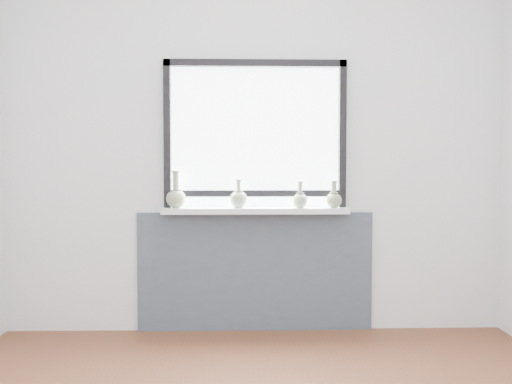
{
  "coord_description": "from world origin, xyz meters",
  "views": [
    {
      "loc": [
        -0.11,
        -2.32,
        1.2
      ],
      "look_at": [
        0.0,
        1.55,
        1.02
      ],
      "focal_mm": 40.0,
      "sensor_mm": 36.0,
      "label": 1
    }
  ],
  "objects_px": {
    "vase_b": "(239,198)",
    "vase_c": "(300,199)",
    "vase_d": "(334,199)",
    "windowsill": "(255,211)",
    "vase_a": "(176,197)"
  },
  "relations": [
    {
      "from": "vase_c",
      "to": "vase_d",
      "type": "distance_m",
      "value": 0.24
    },
    {
      "from": "vase_d",
      "to": "vase_c",
      "type": "bearing_deg",
      "value": 177.92
    },
    {
      "from": "vase_d",
      "to": "windowsill",
      "type": "bearing_deg",
      "value": 178.06
    },
    {
      "from": "windowsill",
      "to": "vase_b",
      "type": "distance_m",
      "value": 0.15
    },
    {
      "from": "vase_b",
      "to": "vase_a",
      "type": "bearing_deg",
      "value": -178.6
    },
    {
      "from": "vase_a",
      "to": "vase_b",
      "type": "xyz_separation_m",
      "value": [
        0.44,
        0.01,
        -0.01
      ]
    },
    {
      "from": "vase_a",
      "to": "vase_d",
      "type": "height_order",
      "value": "vase_a"
    },
    {
      "from": "windowsill",
      "to": "vase_b",
      "type": "height_order",
      "value": "vase_b"
    },
    {
      "from": "windowsill",
      "to": "vase_d",
      "type": "height_order",
      "value": "vase_d"
    },
    {
      "from": "windowsill",
      "to": "vase_b",
      "type": "xyz_separation_m",
      "value": [
        -0.12,
        0.01,
        0.09
      ]
    },
    {
      "from": "vase_b",
      "to": "vase_c",
      "type": "xyz_separation_m",
      "value": [
        0.44,
        -0.02,
        -0.01
      ]
    },
    {
      "from": "vase_b",
      "to": "windowsill",
      "type": "bearing_deg",
      "value": -3.92
    },
    {
      "from": "vase_c",
      "to": "vase_d",
      "type": "xyz_separation_m",
      "value": [
        0.24,
        -0.01,
        0.0
      ]
    },
    {
      "from": "windowsill",
      "to": "vase_c",
      "type": "xyz_separation_m",
      "value": [
        0.32,
        -0.01,
        0.08
      ]
    },
    {
      "from": "vase_a",
      "to": "vase_c",
      "type": "distance_m",
      "value": 0.88
    }
  ]
}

